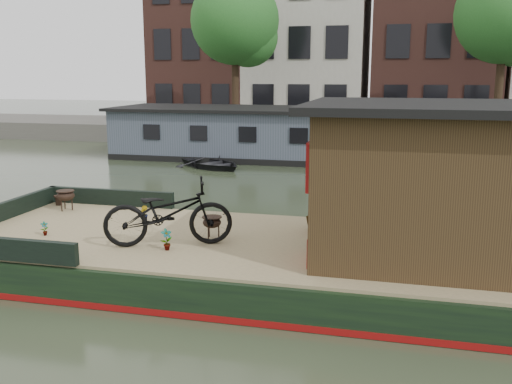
% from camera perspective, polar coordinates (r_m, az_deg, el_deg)
% --- Properties ---
extents(ground, '(120.00, 120.00, 0.00)m').
position_cam_1_polar(ground, '(10.04, 3.82, -8.74)').
color(ground, '#25311F').
rests_on(ground, ground).
extents(houseboat_hull, '(14.01, 4.02, 0.60)m').
position_cam_1_polar(houseboat_hull, '(10.25, -3.55, -6.68)').
color(houseboat_hull, black).
rests_on(houseboat_hull, ground).
extents(houseboat_deck, '(11.80, 3.80, 0.05)m').
position_cam_1_polar(houseboat_deck, '(9.84, 3.87, -5.33)').
color(houseboat_deck, '#9C8B60').
rests_on(houseboat_deck, houseboat_hull).
extents(bow_bulwark, '(3.00, 4.00, 0.35)m').
position_cam_1_polar(bow_bulwark, '(11.74, -21.27, -2.28)').
color(bow_bulwark, black).
rests_on(bow_bulwark, houseboat_deck).
extents(cabin, '(4.00, 3.50, 2.42)m').
position_cam_1_polar(cabin, '(9.42, 17.19, 1.25)').
color(cabin, black).
rests_on(cabin, houseboat_deck).
extents(bicycle, '(2.28, 1.50, 1.13)m').
position_cam_1_polar(bicycle, '(9.70, -8.78, -2.06)').
color(bicycle, black).
rests_on(bicycle, houseboat_deck).
extents(potted_plant_a, '(0.23, 0.23, 0.37)m').
position_cam_1_polar(potted_plant_a, '(9.53, -8.94, -4.72)').
color(potted_plant_a, maroon).
rests_on(potted_plant_a, houseboat_deck).
extents(potted_plant_b, '(0.22, 0.21, 0.31)m').
position_cam_1_polar(potted_plant_b, '(11.45, -11.14, -2.15)').
color(potted_plant_b, maroon).
rests_on(potted_plant_b, houseboat_deck).
extents(potted_plant_d, '(0.37, 0.37, 0.60)m').
position_cam_1_polar(potted_plant_d, '(10.69, 5.92, -2.17)').
color(potted_plant_d, brown).
rests_on(potted_plant_d, houseboat_deck).
extents(potted_plant_e, '(0.16, 0.16, 0.26)m').
position_cam_1_polar(potted_plant_e, '(10.95, -20.39, -3.44)').
color(potted_plant_e, '#96402C').
rests_on(potted_plant_e, houseboat_deck).
extents(brazier_front, '(0.45, 0.45, 0.40)m').
position_cam_1_polar(brazier_front, '(10.09, -4.42, -3.56)').
color(brazier_front, black).
rests_on(brazier_front, houseboat_deck).
extents(brazier_rear, '(0.47, 0.47, 0.43)m').
position_cam_1_polar(brazier_rear, '(12.79, -18.48, -0.79)').
color(brazier_rear, black).
rests_on(brazier_rear, houseboat_deck).
extents(bollard_port, '(0.19, 0.19, 0.22)m').
position_cam_1_polar(bollard_port, '(13.35, -19.15, -0.78)').
color(bollard_port, black).
rests_on(bollard_port, houseboat_deck).
extents(dinghy, '(3.56, 3.35, 0.60)m').
position_cam_1_polar(dinghy, '(21.66, -4.43, 3.22)').
color(dinghy, black).
rests_on(dinghy, ground).
extents(far_houseboat, '(20.40, 4.40, 2.11)m').
position_cam_1_polar(far_houseboat, '(23.46, 9.98, 5.39)').
color(far_houseboat, '#464D5E').
rests_on(far_houseboat, ground).
extents(quay, '(60.00, 6.00, 0.90)m').
position_cam_1_polar(quay, '(29.96, 10.86, 5.72)').
color(quay, '#47443F').
rests_on(quay, ground).
extents(tree_left, '(4.40, 4.40, 7.40)m').
position_cam_1_polar(tree_left, '(29.53, -1.81, 16.41)').
color(tree_left, '#332316').
rests_on(tree_left, quay).
extents(tree_right, '(4.40, 4.40, 7.40)m').
position_cam_1_polar(tree_right, '(28.79, 23.89, 15.57)').
color(tree_right, '#332316').
rests_on(tree_right, quay).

